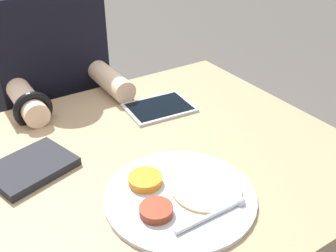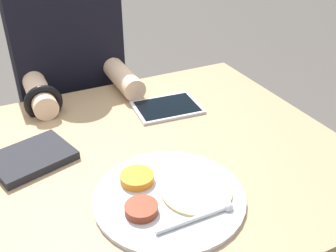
{
  "view_description": "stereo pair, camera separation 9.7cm",
  "coord_description": "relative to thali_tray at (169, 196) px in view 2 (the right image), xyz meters",
  "views": [
    {
      "loc": [
        -0.24,
        -0.69,
        1.28
      ],
      "look_at": [
        0.21,
        0.01,
        0.78
      ],
      "focal_mm": 42.0,
      "sensor_mm": 36.0,
      "label": 1
    },
    {
      "loc": [
        -0.15,
        -0.74,
        1.28
      ],
      "look_at": [
        0.21,
        0.01,
        0.78
      ],
      "focal_mm": 42.0,
      "sensor_mm": 36.0,
      "label": 2
    }
  ],
  "objects": [
    {
      "name": "tablet_device",
      "position": [
        0.17,
        0.36,
        -0.0
      ],
      "size": [
        0.2,
        0.16,
        0.01
      ],
      "color": "#B7B7BC",
      "rests_on": "dining_table"
    },
    {
      "name": "red_notebook",
      "position": [
        -0.24,
        0.27,
        0.0
      ],
      "size": [
        0.21,
        0.19,
        0.02
      ],
      "color": "silver",
      "rests_on": "dining_table"
    },
    {
      "name": "thali_tray",
      "position": [
        0.0,
        0.0,
        0.0
      ],
      "size": [
        0.32,
        0.32,
        0.03
      ],
      "color": "#B7BABF",
      "rests_on": "dining_table"
    },
    {
      "name": "person_diner",
      "position": [
        -0.03,
        0.74,
        -0.17
      ],
      "size": [
        0.37,
        0.42,
        1.19
      ],
      "color": "black",
      "rests_on": "ground_plane"
    }
  ]
}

